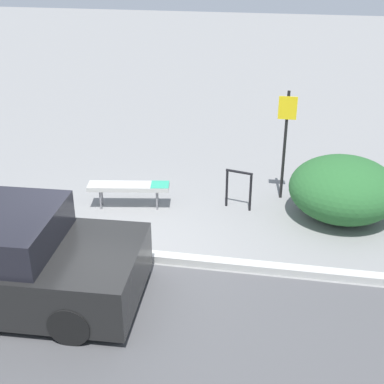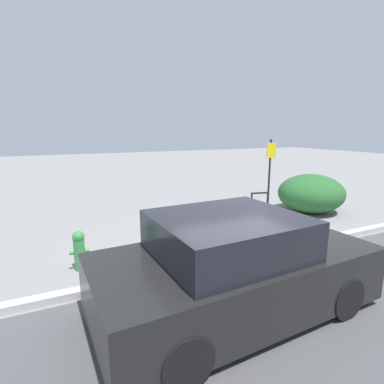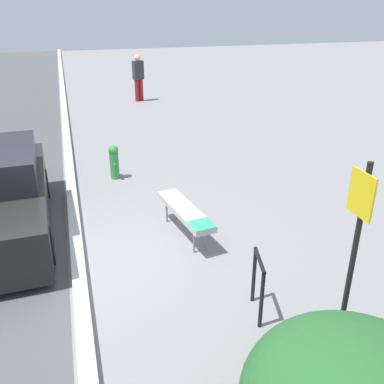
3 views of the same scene
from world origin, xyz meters
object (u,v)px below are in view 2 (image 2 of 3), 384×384
(parked_car_near, at_px, (234,268))
(bench, at_px, (198,217))
(sign_post, at_px, (270,169))
(fire_hydrant, at_px, (79,249))
(bike_rack, at_px, (259,203))

(parked_car_near, bearing_deg, bench, 69.80)
(sign_post, relative_size, parked_car_near, 0.56)
(fire_hydrant, bearing_deg, sign_post, 16.88)
(sign_post, xyz_separation_m, fire_hydrant, (-5.91, -1.79, -0.98))
(sign_post, distance_m, parked_car_near, 5.80)
(sign_post, bearing_deg, bike_rack, -143.33)
(bench, xyz_separation_m, fire_hydrant, (-2.90, -0.83, -0.05))
(bench, height_order, sign_post, sign_post)
(bench, height_order, bike_rack, bike_rack)
(sign_post, xyz_separation_m, parked_car_near, (-4.02, -4.11, -0.72))
(fire_hydrant, bearing_deg, bench, 15.93)
(bike_rack, relative_size, sign_post, 0.36)
(bench, relative_size, sign_post, 0.72)
(bike_rack, bearing_deg, parked_car_near, -132.34)
(bench, distance_m, sign_post, 3.29)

